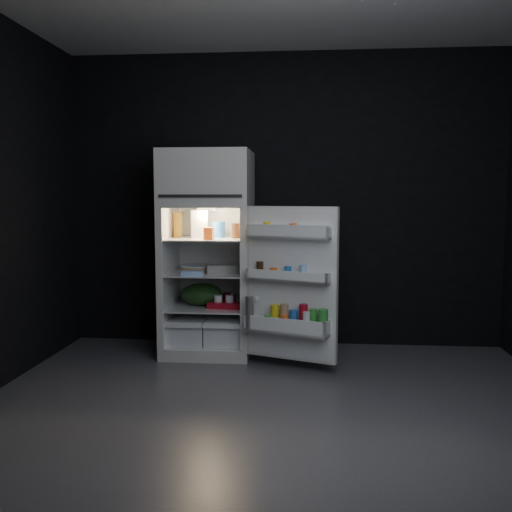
# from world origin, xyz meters

# --- Properties ---
(floor) EXTENTS (4.00, 3.40, 0.00)m
(floor) POSITION_xyz_m (0.00, 0.00, 0.00)
(floor) COLOR #515156
(floor) RESTS_ON ground
(wall_back) EXTENTS (4.00, 0.00, 2.70)m
(wall_back) POSITION_xyz_m (0.00, 1.70, 1.35)
(wall_back) COLOR black
(wall_back) RESTS_ON ground
(wall_front) EXTENTS (4.00, 0.00, 2.70)m
(wall_front) POSITION_xyz_m (0.00, -1.70, 1.35)
(wall_front) COLOR black
(wall_front) RESTS_ON ground
(refrigerator) EXTENTS (0.76, 0.71, 1.78)m
(refrigerator) POSITION_xyz_m (-0.65, 1.32, 0.96)
(refrigerator) COLOR silver
(refrigerator) RESTS_ON ground
(fridge_door) EXTENTS (0.74, 0.43, 1.22)m
(fridge_door) POSITION_xyz_m (0.08, 0.81, 0.68)
(fridge_door) COLOR silver
(fridge_door) RESTS_ON ground
(milk_jug) EXTENTS (0.17, 0.17, 0.24)m
(milk_jug) POSITION_xyz_m (-0.73, 1.29, 1.15)
(milk_jug) COLOR white
(milk_jug) RESTS_ON refrigerator
(mayo_jar) EXTENTS (0.12, 0.12, 0.14)m
(mayo_jar) POSITION_xyz_m (-0.57, 1.35, 1.10)
(mayo_jar) COLOR blue
(mayo_jar) RESTS_ON refrigerator
(jam_jar) EXTENTS (0.13, 0.13, 0.13)m
(jam_jar) POSITION_xyz_m (-0.39, 1.27, 1.09)
(jam_jar) COLOR black
(jam_jar) RESTS_ON refrigerator
(amber_bottle) EXTENTS (0.10, 0.10, 0.22)m
(amber_bottle) POSITION_xyz_m (-0.93, 1.33, 1.14)
(amber_bottle) COLOR #BE821E
(amber_bottle) RESTS_ON refrigerator
(small_carton) EXTENTS (0.08, 0.07, 0.10)m
(small_carton) POSITION_xyz_m (-0.61, 1.10, 1.08)
(small_carton) COLOR orange
(small_carton) RESTS_ON refrigerator
(egg_carton) EXTENTS (0.30, 0.19, 0.07)m
(egg_carton) POSITION_xyz_m (-0.51, 1.22, 0.76)
(egg_carton) COLOR gray
(egg_carton) RESTS_ON refrigerator
(pie) EXTENTS (0.36, 0.36, 0.04)m
(pie) POSITION_xyz_m (-0.76, 1.36, 0.75)
(pie) COLOR #A17E55
(pie) RESTS_ON refrigerator
(flat_package) EXTENTS (0.19, 0.11, 0.04)m
(flat_package) POSITION_xyz_m (-0.74, 1.03, 0.75)
(flat_package) COLOR #9CC2F2
(flat_package) RESTS_ON refrigerator
(wrapped_pkg) EXTENTS (0.14, 0.13, 0.05)m
(wrapped_pkg) POSITION_xyz_m (-0.51, 1.44, 0.75)
(wrapped_pkg) COLOR beige
(wrapped_pkg) RESTS_ON refrigerator
(produce_bag) EXTENTS (0.44, 0.40, 0.20)m
(produce_bag) POSITION_xyz_m (-0.72, 1.30, 0.52)
(produce_bag) COLOR #193815
(produce_bag) RESTS_ON refrigerator
(yogurt_tray) EXTENTS (0.30, 0.19, 0.05)m
(yogurt_tray) POSITION_xyz_m (-0.49, 1.19, 0.45)
(yogurt_tray) COLOR #A00D1B
(yogurt_tray) RESTS_ON refrigerator
(small_can_red) EXTENTS (0.10, 0.10, 0.09)m
(small_can_red) POSITION_xyz_m (-0.51, 1.44, 0.47)
(small_can_red) COLOR #A00D1B
(small_can_red) RESTS_ON refrigerator
(small_can_silver) EXTENTS (0.07, 0.07, 0.09)m
(small_can_silver) POSITION_xyz_m (-0.41, 1.41, 0.47)
(small_can_silver) COLOR silver
(small_can_silver) RESTS_ON refrigerator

